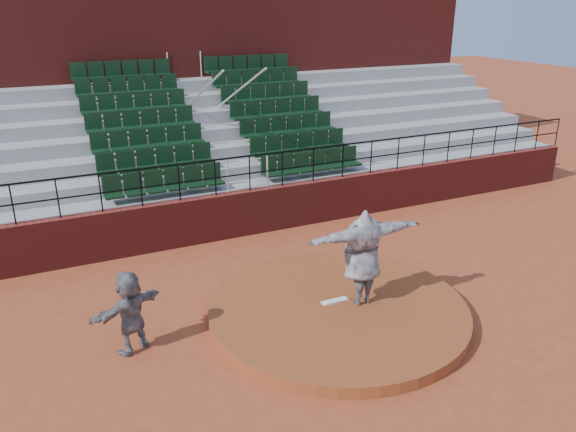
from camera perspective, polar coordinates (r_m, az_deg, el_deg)
The scene contains 9 objects.
ground at distance 12.25m, azimuth 5.07°, elevation -9.97°, with size 90.00×90.00×0.00m, color #9D4223.
pitchers_mound at distance 12.19m, azimuth 5.09°, elevation -9.47°, with size 5.50×5.50×0.25m, color brown.
pitching_rubber at distance 12.23m, azimuth 4.76°, elevation -8.58°, with size 0.60×0.15×0.03m, color white.
boundary_wall at distance 16.04m, azimuth -3.81°, elevation 0.41°, with size 24.00×0.30×1.30m, color maroon.
wall_railing at distance 15.60m, azimuth -3.94°, elevation 5.15°, with size 24.04×0.05×1.03m.
seating_deck at distance 19.08m, azimuth -7.94°, elevation 6.14°, with size 24.00×5.97×4.63m.
press_box_facade at distance 22.43m, azimuth -11.40°, elevation 13.66°, with size 24.00×3.00×7.10m, color maroon.
pitcher at distance 11.81m, azimuth 7.55°, elevation -4.15°, with size 2.59×0.71×2.11m, color black.
fielder at distance 11.10m, azimuth -15.73°, elevation -9.34°, with size 1.54×0.49×1.66m, color black.
Camera 1 is at (-5.42, -8.99, 6.31)m, focal length 35.00 mm.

